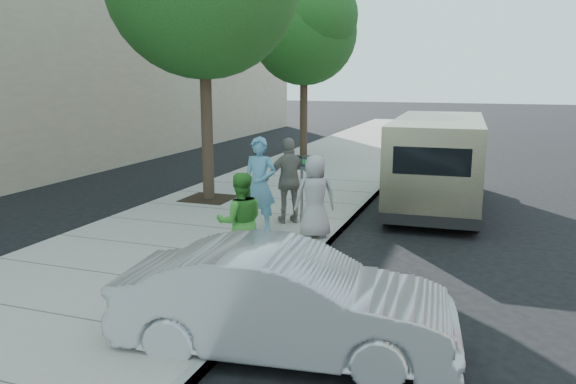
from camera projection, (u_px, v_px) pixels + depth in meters
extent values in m
plane|color=black|center=(256.00, 239.00, 11.14)|extent=(120.00, 120.00, 0.00)
cube|color=gray|center=(211.00, 230.00, 11.45)|extent=(5.00, 60.00, 0.15)
cube|color=gray|center=(326.00, 242.00, 10.65)|extent=(0.12, 60.00, 0.16)
cube|color=black|center=(209.00, 198.00, 14.08)|extent=(1.20, 1.20, 0.01)
cylinder|color=#38281E|center=(207.00, 119.00, 13.68)|extent=(0.28, 0.28, 3.96)
cube|color=black|center=(303.00, 158.00, 21.08)|extent=(1.20, 1.20, 0.01)
cylinder|color=#38281E|center=(304.00, 111.00, 20.73)|extent=(0.28, 0.28, 3.52)
sphere|color=#184A1A|center=(304.00, 32.00, 20.15)|extent=(3.80, 3.80, 3.80)
sphere|color=#184A1A|center=(317.00, 16.00, 19.49)|extent=(2.85, 2.85, 2.85)
sphere|color=#184A1A|center=(296.00, 25.00, 20.72)|extent=(2.66, 2.66, 2.66)
cylinder|color=gray|center=(302.00, 196.00, 11.69)|extent=(0.06, 0.06, 1.12)
cube|color=gray|center=(302.00, 168.00, 11.57)|extent=(0.23, 0.10, 0.08)
cube|color=#2D2D30|center=(298.00, 161.00, 11.59)|extent=(0.14, 0.12, 0.22)
cube|color=#2D2D30|center=(306.00, 161.00, 11.50)|extent=(0.14, 0.12, 0.22)
cube|color=tan|center=(437.00, 160.00, 13.49)|extent=(2.20, 5.44, 1.98)
cube|color=tan|center=(441.00, 162.00, 16.33)|extent=(1.85, 0.62, 0.84)
cube|color=black|center=(432.00, 161.00, 10.91)|extent=(1.49, 0.08, 0.55)
cylinder|color=black|center=(407.00, 178.00, 15.57)|extent=(0.29, 0.76, 0.75)
cylinder|color=black|center=(473.00, 182.00, 15.06)|extent=(0.29, 0.76, 0.75)
cylinder|color=black|center=(390.00, 207.00, 12.16)|extent=(0.29, 0.76, 0.75)
cylinder|color=black|center=(474.00, 213.00, 11.65)|extent=(0.29, 0.76, 0.75)
imported|color=#B4B6BC|center=(285.00, 301.00, 6.42)|extent=(4.03, 1.83, 1.28)
imported|color=teal|center=(260.00, 185.00, 10.93)|extent=(0.69, 0.45, 1.87)
imported|color=#388F2F|center=(241.00, 222.00, 8.77)|extent=(0.96, 0.89, 1.57)
imported|color=#A2A1A4|center=(315.00, 196.00, 10.58)|extent=(0.92, 0.80, 1.59)
imported|color=gray|center=(290.00, 181.00, 11.63)|extent=(1.11, 0.96, 1.78)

